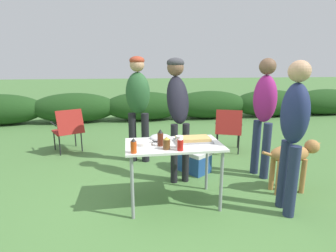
{
  "coord_description": "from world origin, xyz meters",
  "views": [
    {
      "loc": [
        -0.51,
        -2.83,
        1.62
      ],
      "look_at": [
        -0.03,
        0.26,
        0.89
      ],
      "focal_mm": 28.0,
      "sensor_mm": 36.0,
      "label": 1
    }
  ],
  "objects_px": {
    "folding_table": "(174,150)",
    "standing_person_in_red_jacket": "(294,125)",
    "dog": "(293,156)",
    "beer_bottle": "(167,143)",
    "ketchup_bottle": "(180,144)",
    "standing_person_in_olive_jacket": "(138,98)",
    "camp_chair_green_behind_table": "(68,128)",
    "paper_cup_stack": "(180,142)",
    "standing_person_in_gray_fleece": "(264,107)",
    "camp_chair_near_hedge": "(228,128)",
    "mixing_bowl": "(160,137)",
    "food_tray": "(193,140)",
    "bbq_sauce_bottle": "(160,138)",
    "standing_person_in_navy_coat": "(178,102)",
    "cooler_box": "(193,161)",
    "plate_stack": "(144,143)",
    "hot_sauce_bottle": "(134,146)"
  },
  "relations": [
    {
      "from": "folding_table",
      "to": "standing_person_in_red_jacket",
      "type": "bearing_deg",
      "value": -17.29
    },
    {
      "from": "dog",
      "to": "beer_bottle",
      "type": "bearing_deg",
      "value": -82.38
    },
    {
      "from": "ketchup_bottle",
      "to": "standing_person_in_olive_jacket",
      "type": "distance_m",
      "value": 1.79
    },
    {
      "from": "camp_chair_green_behind_table",
      "to": "paper_cup_stack",
      "type": "bearing_deg",
      "value": -81.19
    },
    {
      "from": "standing_person_in_gray_fleece",
      "to": "camp_chair_near_hedge",
      "type": "bearing_deg",
      "value": 167.71
    },
    {
      "from": "ketchup_bottle",
      "to": "beer_bottle",
      "type": "bearing_deg",
      "value": 154.87
    },
    {
      "from": "camp_chair_green_behind_table",
      "to": "mixing_bowl",
      "type": "bearing_deg",
      "value": -79.96
    },
    {
      "from": "ketchup_bottle",
      "to": "paper_cup_stack",
      "type": "bearing_deg",
      "value": 83.87
    },
    {
      "from": "standing_person_in_red_jacket",
      "to": "camp_chair_green_behind_table",
      "type": "distance_m",
      "value": 3.84
    },
    {
      "from": "food_tray",
      "to": "paper_cup_stack",
      "type": "distance_m",
      "value": 0.29
    },
    {
      "from": "bbq_sauce_bottle",
      "to": "standing_person_in_navy_coat",
      "type": "distance_m",
      "value": 0.88
    },
    {
      "from": "camp_chair_green_behind_table",
      "to": "cooler_box",
      "type": "distance_m",
      "value": 2.45
    },
    {
      "from": "standing_person_in_navy_coat",
      "to": "standing_person_in_red_jacket",
      "type": "bearing_deg",
      "value": -51.25
    },
    {
      "from": "folding_table",
      "to": "standing_person_in_gray_fleece",
      "type": "bearing_deg",
      "value": 22.65
    },
    {
      "from": "beer_bottle",
      "to": "cooler_box",
      "type": "bearing_deg",
      "value": 61.84
    },
    {
      "from": "dog",
      "to": "cooler_box",
      "type": "relative_size",
      "value": 1.44
    },
    {
      "from": "standing_person_in_gray_fleece",
      "to": "dog",
      "type": "distance_m",
      "value": 0.79
    },
    {
      "from": "standing_person_in_red_jacket",
      "to": "dog",
      "type": "bearing_deg",
      "value": 150.01
    },
    {
      "from": "plate_stack",
      "to": "camp_chair_green_behind_table",
      "type": "bearing_deg",
      "value": 121.0
    },
    {
      "from": "beer_bottle",
      "to": "standing_person_in_gray_fleece",
      "type": "height_order",
      "value": "standing_person_in_gray_fleece"
    },
    {
      "from": "ketchup_bottle",
      "to": "standing_person_in_olive_jacket",
      "type": "xyz_separation_m",
      "value": [
        -0.36,
        1.73,
        0.27
      ]
    },
    {
      "from": "standing_person_in_navy_coat",
      "to": "camp_chair_near_hedge",
      "type": "xyz_separation_m",
      "value": [
        1.17,
        1.0,
        -0.66
      ]
    },
    {
      "from": "ketchup_bottle",
      "to": "hot_sauce_bottle",
      "type": "relative_size",
      "value": 0.96
    },
    {
      "from": "standing_person_in_gray_fleece",
      "to": "dog",
      "type": "bearing_deg",
      "value": 0.61
    },
    {
      "from": "hot_sauce_bottle",
      "to": "mixing_bowl",
      "type": "bearing_deg",
      "value": 52.29
    },
    {
      "from": "beer_bottle",
      "to": "mixing_bowl",
      "type": "bearing_deg",
      "value": 93.76
    },
    {
      "from": "standing_person_in_olive_jacket",
      "to": "mixing_bowl",
      "type": "bearing_deg",
      "value": -65.91
    },
    {
      "from": "plate_stack",
      "to": "standing_person_in_olive_jacket",
      "type": "height_order",
      "value": "standing_person_in_olive_jacket"
    },
    {
      "from": "food_tray",
      "to": "beer_bottle",
      "type": "height_order",
      "value": "beer_bottle"
    },
    {
      "from": "mixing_bowl",
      "to": "standing_person_in_navy_coat",
      "type": "xyz_separation_m",
      "value": [
        0.31,
        0.52,
        0.35
      ]
    },
    {
      "from": "folding_table",
      "to": "paper_cup_stack",
      "type": "distance_m",
      "value": 0.22
    },
    {
      "from": "bbq_sauce_bottle",
      "to": "cooler_box",
      "type": "height_order",
      "value": "bbq_sauce_bottle"
    },
    {
      "from": "food_tray",
      "to": "standing_person_in_gray_fleece",
      "type": "distance_m",
      "value": 1.32
    },
    {
      "from": "paper_cup_stack",
      "to": "standing_person_in_olive_jacket",
      "type": "relative_size",
      "value": 0.08
    },
    {
      "from": "hot_sauce_bottle",
      "to": "standing_person_in_navy_coat",
      "type": "bearing_deg",
      "value": 56.01
    },
    {
      "from": "ketchup_bottle",
      "to": "beer_bottle",
      "type": "distance_m",
      "value": 0.15
    },
    {
      "from": "mixing_bowl",
      "to": "standing_person_in_red_jacket",
      "type": "distance_m",
      "value": 1.48
    },
    {
      "from": "standing_person_in_navy_coat",
      "to": "standing_person_in_gray_fleece",
      "type": "xyz_separation_m",
      "value": [
        1.23,
        -0.1,
        -0.09
      ]
    },
    {
      "from": "beer_bottle",
      "to": "standing_person_in_red_jacket",
      "type": "bearing_deg",
      "value": -8.31
    },
    {
      "from": "standing_person_in_red_jacket",
      "to": "bbq_sauce_bottle",
      "type": "bearing_deg",
      "value": -94.7
    },
    {
      "from": "standing_person_in_navy_coat",
      "to": "dog",
      "type": "distance_m",
      "value": 1.66
    },
    {
      "from": "plate_stack",
      "to": "beer_bottle",
      "type": "bearing_deg",
      "value": -42.54
    },
    {
      "from": "standing_person_in_olive_jacket",
      "to": "folding_table",
      "type": "bearing_deg",
      "value": -61.84
    },
    {
      "from": "mixing_bowl",
      "to": "standing_person_in_olive_jacket",
      "type": "distance_m",
      "value": 1.36
    },
    {
      "from": "mixing_bowl",
      "to": "dog",
      "type": "xyz_separation_m",
      "value": [
        1.7,
        -0.11,
        -0.3
      ]
    },
    {
      "from": "plate_stack",
      "to": "paper_cup_stack",
      "type": "distance_m",
      "value": 0.42
    },
    {
      "from": "food_tray",
      "to": "standing_person_in_olive_jacket",
      "type": "relative_size",
      "value": 0.25
    },
    {
      "from": "plate_stack",
      "to": "camp_chair_green_behind_table",
      "type": "xyz_separation_m",
      "value": [
        -1.28,
        2.13,
        -0.29
      ]
    },
    {
      "from": "plate_stack",
      "to": "bbq_sauce_bottle",
      "type": "height_order",
      "value": "bbq_sauce_bottle"
    },
    {
      "from": "dog",
      "to": "camp_chair_green_behind_table",
      "type": "xyz_separation_m",
      "value": [
        -3.18,
        2.09,
        -0.01
      ]
    }
  ]
}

